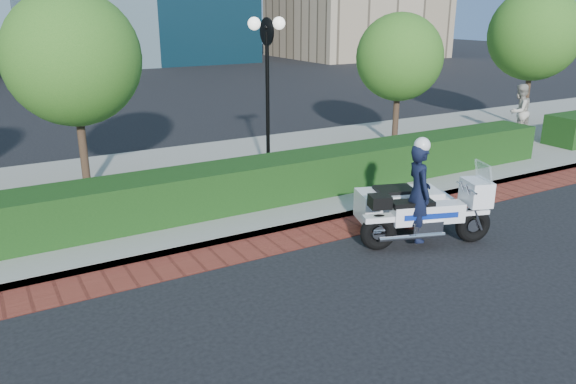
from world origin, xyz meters
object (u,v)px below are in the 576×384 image
tree_b (73,59)px  tree_c (399,57)px  lamppost (267,74)px  police_motorcycle (414,204)px  pedestrian (519,112)px  tree_d (535,35)px

tree_b → tree_c: (10.00, -0.00, -0.39)m
lamppost → police_motorcycle: lamppost is taller
lamppost → tree_b: (-4.50, 1.30, 0.48)m
tree_c → police_motorcycle: (-4.71, -6.19, -2.28)m
tree_c → police_motorcycle: bearing=-127.3°
lamppost → tree_c: bearing=13.3°
pedestrian → lamppost: bearing=-8.2°
police_motorcycle → pedestrian: bearing=46.5°
tree_d → police_motorcycle: (-11.21, -6.19, -2.84)m
police_motorcycle → tree_d: bearing=47.5°
tree_b → tree_d: bearing=0.0°
tree_b → pedestrian: tree_b is taller
tree_d → police_motorcycle: bearing=-151.1°
lamppost → tree_b: size_ratio=0.86×
tree_c → tree_d: 6.52m
tree_d → pedestrian: tree_d is taller
tree_c → pedestrian: 4.99m
lamppost → police_motorcycle: size_ratio=1.56×
tree_b → police_motorcycle: 8.57m
tree_b → pedestrian: (14.39, -1.38, -2.32)m
tree_b → tree_d: tree_d is taller
tree_d → tree_b: bearing=180.0°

